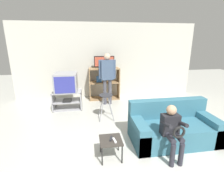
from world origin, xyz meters
name	(u,v)px	position (x,y,z in m)	size (l,w,h in m)	color
wall_back	(107,61)	(0.00, 4.20, 1.30)	(6.40, 0.06, 2.60)	beige
tv_stand	(68,100)	(-1.33, 3.20, 0.27)	(0.84, 0.52, 0.54)	#A8A8AD
television_main	(66,82)	(-1.33, 3.20, 0.81)	(0.63, 0.65, 0.55)	#9E9EA3
media_shelf	(104,83)	(-0.14, 3.91, 0.56)	(1.04, 0.45, 1.10)	#9E7A51
television_flat	(104,62)	(-0.13, 3.91, 1.29)	(0.68, 0.20, 0.40)	black
folding_stool	(106,99)	(-0.26, 2.37, 0.53)	(0.39, 0.44, 0.66)	#99999E
snack_table	(111,142)	(-0.35, 0.85, 0.30)	(0.38, 0.38, 0.35)	#38332D
remote_control_black	(111,138)	(-0.34, 0.87, 0.36)	(0.04, 0.14, 0.02)	#232328
remote_control_white	(114,140)	(-0.29, 0.80, 0.36)	(0.04, 0.14, 0.02)	silver
couch	(172,128)	(0.97, 1.19, 0.27)	(1.68, 0.82, 0.79)	teal
person_standing_adult	(107,74)	(-0.09, 3.38, 0.99)	(0.53, 0.20, 1.63)	#4C4C56
person_seated_child	(172,128)	(0.68, 0.71, 0.56)	(0.33, 0.43, 0.94)	#2D2D38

